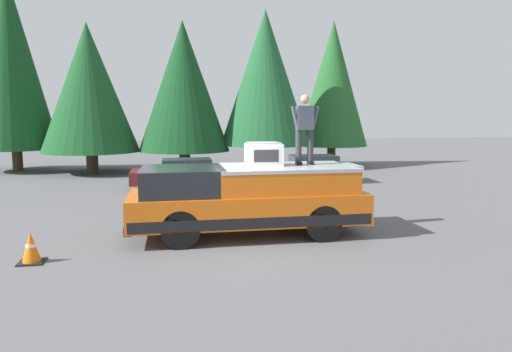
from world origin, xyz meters
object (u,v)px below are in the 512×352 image
compressor_unit (264,154)px  person_on_truck_bed (305,127)px  parked_car_silver (312,169)px  traffic_cone (31,248)px  pickup_truck (248,199)px  parked_car_maroon (185,174)px

compressor_unit → person_on_truck_bed: person_on_truck_bed is taller
compressor_unit → parked_car_silver: compressor_unit is taller
parked_car_silver → traffic_cone: size_ratio=6.61×
pickup_truck → parked_car_maroon: (7.46, 1.28, -0.29)m
compressor_unit → person_on_truck_bed: 1.21m
compressor_unit → traffic_cone: bearing=106.3°
pickup_truck → parked_car_silver: pickup_truck is taller
traffic_cone → compressor_unit: bearing=-73.7°
pickup_truck → person_on_truck_bed: size_ratio=3.28×
pickup_truck → person_on_truck_bed: person_on_truck_bed is taller
person_on_truck_bed → traffic_cone: bearing=104.4°
parked_car_maroon → traffic_cone: (-8.79, 3.19, -0.29)m
person_on_truck_bed → parked_car_maroon: (7.28, 2.71, -1.97)m
parked_car_maroon → compressor_unit: bearing=-167.1°
compressor_unit → traffic_cone: 5.34m
compressor_unit → person_on_truck_bed: bearing=-85.4°
parked_car_silver → person_on_truck_bed: bearing=161.4°
compressor_unit → parked_car_maroon: compressor_unit is taller
parked_car_silver → parked_car_maroon: (-0.69, 5.39, 0.00)m
person_on_truck_bed → parked_car_silver: (7.97, -2.68, -1.97)m
person_on_truck_bed → parked_car_maroon: size_ratio=0.41×
pickup_truck → traffic_cone: size_ratio=8.94×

